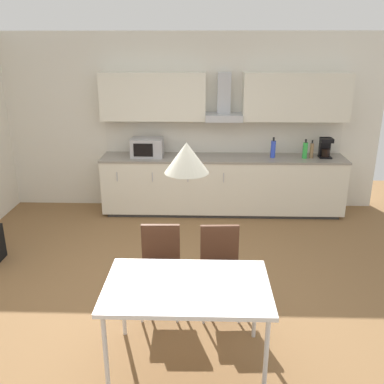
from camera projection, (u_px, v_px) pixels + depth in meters
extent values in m
cube|color=brown|center=(160.00, 299.00, 4.52)|extent=(7.95, 8.31, 0.02)
cube|color=silver|center=(176.00, 123.00, 6.72)|extent=(6.36, 0.10, 2.71)
cube|color=#333333|center=(222.00, 210.00, 6.81)|extent=(3.54, 0.56, 0.05)
cube|color=silver|center=(222.00, 184.00, 6.67)|extent=(3.69, 0.61, 0.82)
cube|color=gray|center=(223.00, 158.00, 6.53)|extent=(3.71, 0.63, 0.03)
cube|color=silver|center=(117.00, 177.00, 6.34)|extent=(0.01, 0.01, 0.14)
cube|color=silver|center=(152.00, 177.00, 6.33)|extent=(0.01, 0.01, 0.14)
cube|color=silver|center=(188.00, 177.00, 6.32)|extent=(0.01, 0.01, 0.14)
cube|color=silver|center=(224.00, 178.00, 6.30)|extent=(0.01, 0.01, 0.14)
cube|color=silver|center=(223.00, 137.00, 6.72)|extent=(3.69, 0.02, 0.48)
cube|color=silver|center=(153.00, 96.00, 6.38)|extent=(1.57, 0.34, 0.70)
cube|color=silver|center=(296.00, 97.00, 6.32)|extent=(1.57, 0.34, 0.70)
cube|color=#B7BABF|center=(224.00, 117.00, 6.43)|extent=(0.55, 0.40, 0.10)
cube|color=#B7BABF|center=(224.00, 94.00, 6.43)|extent=(0.20, 0.16, 0.65)
cube|color=#ADADB2|center=(147.00, 147.00, 6.51)|extent=(0.48, 0.34, 0.28)
cube|color=black|center=(143.00, 150.00, 6.34)|extent=(0.29, 0.01, 0.20)
cube|color=black|center=(325.00, 157.00, 6.48)|extent=(0.18, 0.18, 0.02)
cylinder|color=black|center=(325.00, 153.00, 6.44)|extent=(0.12, 0.12, 0.12)
cube|color=black|center=(325.00, 147.00, 6.49)|extent=(0.16, 0.08, 0.30)
cube|color=black|center=(327.00, 140.00, 6.38)|extent=(0.18, 0.16, 0.06)
cylinder|color=white|center=(186.00, 151.00, 6.57)|extent=(0.06, 0.06, 0.16)
cylinder|color=black|center=(186.00, 145.00, 6.53)|extent=(0.02, 0.02, 0.03)
cylinder|color=brown|center=(312.00, 151.00, 6.42)|extent=(0.06, 0.06, 0.22)
cylinder|color=black|center=(312.00, 142.00, 6.37)|extent=(0.02, 0.02, 0.05)
cylinder|color=green|center=(305.00, 150.00, 6.41)|extent=(0.07, 0.07, 0.24)
cylinder|color=black|center=(306.00, 141.00, 6.36)|extent=(0.03, 0.03, 0.05)
cylinder|color=blue|center=(273.00, 149.00, 6.45)|extent=(0.07, 0.07, 0.25)
cylinder|color=black|center=(274.00, 139.00, 6.40)|extent=(0.03, 0.03, 0.06)
cube|color=white|center=(187.00, 287.00, 3.37)|extent=(1.31, 0.83, 0.04)
cylinder|color=silver|center=(106.00, 355.00, 3.18)|extent=(0.04, 0.04, 0.72)
cylinder|color=silver|center=(266.00, 358.00, 3.15)|extent=(0.04, 0.04, 0.72)
cylinder|color=silver|center=(123.00, 301.00, 3.84)|extent=(0.04, 0.04, 0.72)
cylinder|color=silver|center=(255.00, 303.00, 3.81)|extent=(0.04, 0.04, 0.72)
cube|color=#4C2D1E|center=(160.00, 272.00, 4.15)|extent=(0.41, 0.41, 0.04)
cube|color=#4C2D1E|center=(161.00, 243.00, 4.24)|extent=(0.38, 0.05, 0.40)
cylinder|color=silver|center=(177.00, 303.00, 4.06)|extent=(0.02, 0.02, 0.43)
cylinder|color=silver|center=(141.00, 303.00, 4.06)|extent=(0.02, 0.02, 0.43)
cylinder|color=silver|center=(178.00, 284.00, 4.38)|extent=(0.02, 0.02, 0.43)
cylinder|color=silver|center=(145.00, 284.00, 4.38)|extent=(0.02, 0.02, 0.43)
cube|color=#4C2D1E|center=(221.00, 273.00, 4.13)|extent=(0.42, 0.42, 0.04)
cube|color=#4C2D1E|center=(220.00, 244.00, 4.23)|extent=(0.38, 0.06, 0.40)
cylinder|color=silver|center=(239.00, 304.00, 4.05)|extent=(0.02, 0.02, 0.43)
cylinder|color=silver|center=(204.00, 304.00, 4.04)|extent=(0.02, 0.02, 0.43)
cylinder|color=silver|center=(235.00, 284.00, 4.37)|extent=(0.02, 0.02, 0.43)
cylinder|color=silver|center=(202.00, 285.00, 4.36)|extent=(0.02, 0.02, 0.43)
cone|color=silver|center=(187.00, 158.00, 3.02)|extent=(0.32, 0.32, 0.22)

